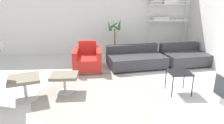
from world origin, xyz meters
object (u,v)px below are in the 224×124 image
Objects in this scene: couch_low at (135,59)px; potted_plant at (115,39)px; side_table at (179,74)px; shelf_unit at (166,8)px; couch_second at (184,57)px; armchair_red at (88,60)px; ottoman at (64,78)px.

couch_low is 1.29× the size of potted_plant.
shelf_unit is at bearing 78.33° from side_table.
armchair_red is at bearing -2.83° from couch_second.
ottoman is 0.40× the size of couch_second.
couch_second is 2.20m from potted_plant.
side_table reaches higher than ottoman.
ottoman is 0.26× the size of shelf_unit.
couch_low is 1.47m from couch_second.
armchair_red is 3.13m from shelf_unit.
armchair_red is 0.54× the size of couch_low.
potted_plant reaches higher than armchair_red.
shelf_unit is at bearing 5.41° from potted_plant.
couch_low is at bearing -65.12° from potted_plant.
couch_second is 2.05m from side_table.
shelf_unit is at bearing -152.14° from armchair_red.
potted_plant is at bearing -125.30° from armchair_red.
armchair_red is at bearing -151.07° from shelf_unit.
couch_second is 1.05× the size of potted_plant.
shelf_unit is (-0.30, 1.09, 1.35)m from couch_second.
couch_second is at bearing 63.84° from side_table.
armchair_red reaches higher than side_table.
potted_plant is (0.83, 1.22, 0.31)m from armchair_red.
side_table is at bearing 99.68° from couch_low.
side_table is 0.35× the size of potted_plant.
ottoman is at bearing 175.73° from side_table.
armchair_red is 1.34m from couch_low.
ottoman is at bearing 32.63° from couch_low.
side_table is (1.89, -1.54, 0.12)m from armchair_red.
couch_low reaches higher than side_table.
shelf_unit is at bearing -142.31° from couch_low.
potted_plant is at bearing -73.87° from couch_low.
armchair_red is 2.00× the size of side_table.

